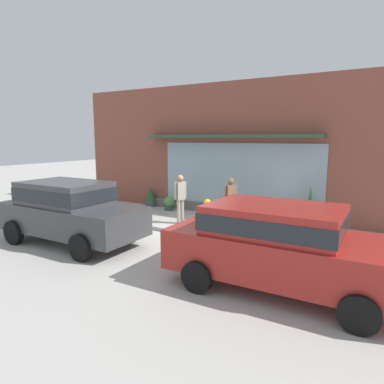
{
  "coord_description": "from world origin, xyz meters",
  "views": [
    {
      "loc": [
        5.4,
        -8.8,
        2.91
      ],
      "look_at": [
        -0.52,
        1.2,
        1.07
      ],
      "focal_mm": 32.07,
      "sensor_mm": 36.0,
      "label": 1
    }
  ],
  "objects_px": {
    "fire_hydrant": "(207,213)",
    "potted_plant_low_front": "(310,207)",
    "potted_plant_corner_tall": "(260,212)",
    "pedestrian_passerby": "(180,195)",
    "parked_car_dark_gray": "(69,209)",
    "potted_plant_window_left": "(283,210)",
    "potted_plant_by_entrance": "(151,197)",
    "potted_plant_doorstep": "(169,203)",
    "parked_car_red": "(281,243)",
    "pedestrian_with_handbag": "(230,198)"
  },
  "relations": [
    {
      "from": "potted_plant_low_front",
      "to": "potted_plant_doorstep",
      "type": "relative_size",
      "value": 2.38
    },
    {
      "from": "parked_car_red",
      "to": "potted_plant_corner_tall",
      "type": "relative_size",
      "value": 8.09
    },
    {
      "from": "fire_hydrant",
      "to": "parked_car_dark_gray",
      "type": "bearing_deg",
      "value": -125.41
    },
    {
      "from": "pedestrian_passerby",
      "to": "potted_plant_by_entrance",
      "type": "relative_size",
      "value": 2.04
    },
    {
      "from": "pedestrian_with_handbag",
      "to": "potted_plant_by_entrance",
      "type": "xyz_separation_m",
      "value": [
        -4.33,
        1.38,
        -0.54
      ]
    },
    {
      "from": "fire_hydrant",
      "to": "potted_plant_window_left",
      "type": "xyz_separation_m",
      "value": [
        1.99,
        1.83,
        -0.02
      ]
    },
    {
      "from": "fire_hydrant",
      "to": "potted_plant_window_left",
      "type": "relative_size",
      "value": 1.21
    },
    {
      "from": "pedestrian_passerby",
      "to": "parked_car_dark_gray",
      "type": "xyz_separation_m",
      "value": [
        -1.49,
        -3.39,
        -0.01
      ]
    },
    {
      "from": "parked_car_dark_gray",
      "to": "potted_plant_window_left",
      "type": "bearing_deg",
      "value": 49.49
    },
    {
      "from": "potted_plant_doorstep",
      "to": "potted_plant_by_entrance",
      "type": "bearing_deg",
      "value": 164.33
    },
    {
      "from": "parked_car_red",
      "to": "potted_plant_corner_tall",
      "type": "bearing_deg",
      "value": 112.66
    },
    {
      "from": "parked_car_dark_gray",
      "to": "parked_car_red",
      "type": "relative_size",
      "value": 0.95
    },
    {
      "from": "potted_plant_by_entrance",
      "to": "parked_car_dark_gray",
      "type": "bearing_deg",
      "value": -76.76
    },
    {
      "from": "fire_hydrant",
      "to": "parked_car_red",
      "type": "xyz_separation_m",
      "value": [
        3.44,
        -3.45,
        0.46
      ]
    },
    {
      "from": "parked_car_dark_gray",
      "to": "potted_plant_doorstep",
      "type": "bearing_deg",
      "value": 90.47
    },
    {
      "from": "potted_plant_by_entrance",
      "to": "potted_plant_window_left",
      "type": "relative_size",
      "value": 1.07
    },
    {
      "from": "parked_car_dark_gray",
      "to": "potted_plant_corner_tall",
      "type": "distance_m",
      "value": 6.52
    },
    {
      "from": "fire_hydrant",
      "to": "potted_plant_window_left",
      "type": "distance_m",
      "value": 2.7
    },
    {
      "from": "potted_plant_window_left",
      "to": "pedestrian_with_handbag",
      "type": "bearing_deg",
      "value": -135.83
    },
    {
      "from": "fire_hydrant",
      "to": "pedestrian_passerby",
      "type": "xyz_separation_m",
      "value": [
        -0.99,
        -0.1,
        0.51
      ]
    },
    {
      "from": "fire_hydrant",
      "to": "potted_plant_corner_tall",
      "type": "bearing_deg",
      "value": 57.91
    },
    {
      "from": "parked_car_dark_gray",
      "to": "potted_plant_window_left",
      "type": "xyz_separation_m",
      "value": [
        4.47,
        5.32,
        -0.51
      ]
    },
    {
      "from": "parked_car_red",
      "to": "pedestrian_passerby",
      "type": "bearing_deg",
      "value": 142.41
    },
    {
      "from": "pedestrian_passerby",
      "to": "potted_plant_window_left",
      "type": "height_order",
      "value": "pedestrian_passerby"
    },
    {
      "from": "fire_hydrant",
      "to": "potted_plant_low_front",
      "type": "bearing_deg",
      "value": 31.8
    },
    {
      "from": "fire_hydrant",
      "to": "parked_car_dark_gray",
      "type": "height_order",
      "value": "parked_car_dark_gray"
    },
    {
      "from": "parked_car_dark_gray",
      "to": "potted_plant_doorstep",
      "type": "height_order",
      "value": "parked_car_dark_gray"
    },
    {
      "from": "fire_hydrant",
      "to": "potted_plant_by_entrance",
      "type": "xyz_separation_m",
      "value": [
        -3.74,
        1.85,
        -0.08
      ]
    },
    {
      "from": "potted_plant_corner_tall",
      "to": "potted_plant_doorstep",
      "type": "distance_m",
      "value": 3.75
    },
    {
      "from": "potted_plant_window_left",
      "to": "parked_car_red",
      "type": "bearing_deg",
      "value": -74.65
    },
    {
      "from": "potted_plant_by_entrance",
      "to": "potted_plant_window_left",
      "type": "bearing_deg",
      "value": -0.25
    },
    {
      "from": "parked_car_red",
      "to": "potted_plant_window_left",
      "type": "height_order",
      "value": "parked_car_red"
    },
    {
      "from": "parked_car_red",
      "to": "pedestrian_with_handbag",
      "type": "bearing_deg",
      "value": 125.56
    },
    {
      "from": "pedestrian_with_handbag",
      "to": "pedestrian_passerby",
      "type": "height_order",
      "value": "pedestrian_passerby"
    },
    {
      "from": "fire_hydrant",
      "to": "potted_plant_low_front",
      "type": "xyz_separation_m",
      "value": [
        2.88,
        1.79,
        0.19
      ]
    },
    {
      "from": "pedestrian_with_handbag",
      "to": "pedestrian_passerby",
      "type": "xyz_separation_m",
      "value": [
        -1.58,
        -0.57,
        0.04
      ]
    },
    {
      "from": "potted_plant_by_entrance",
      "to": "potted_plant_doorstep",
      "type": "height_order",
      "value": "potted_plant_by_entrance"
    },
    {
      "from": "potted_plant_by_entrance",
      "to": "pedestrian_with_handbag",
      "type": "bearing_deg",
      "value": -17.73
    },
    {
      "from": "potted_plant_low_front",
      "to": "potted_plant_window_left",
      "type": "relative_size",
      "value": 1.78
    },
    {
      "from": "parked_car_red",
      "to": "potted_plant_low_front",
      "type": "height_order",
      "value": "parked_car_red"
    },
    {
      "from": "potted_plant_low_front",
      "to": "potted_plant_window_left",
      "type": "xyz_separation_m",
      "value": [
        -0.89,
        0.04,
        -0.2
      ]
    },
    {
      "from": "fire_hydrant",
      "to": "parked_car_dark_gray",
      "type": "distance_m",
      "value": 4.31
    },
    {
      "from": "potted_plant_low_front",
      "to": "potted_plant_doorstep",
      "type": "height_order",
      "value": "potted_plant_low_front"
    },
    {
      "from": "parked_car_red",
      "to": "parked_car_dark_gray",
      "type": "bearing_deg",
      "value": 179.93
    },
    {
      "from": "pedestrian_with_handbag",
      "to": "potted_plant_by_entrance",
      "type": "distance_m",
      "value": 4.58
    },
    {
      "from": "fire_hydrant",
      "to": "pedestrian_with_handbag",
      "type": "height_order",
      "value": "pedestrian_with_handbag"
    },
    {
      "from": "fire_hydrant",
      "to": "potted_plant_low_front",
      "type": "height_order",
      "value": "potted_plant_low_front"
    },
    {
      "from": "potted_plant_corner_tall",
      "to": "potted_plant_window_left",
      "type": "height_order",
      "value": "potted_plant_window_left"
    },
    {
      "from": "potted_plant_window_left",
      "to": "potted_plant_doorstep",
      "type": "xyz_separation_m",
      "value": [
        -4.55,
        -0.3,
        -0.16
      ]
    },
    {
      "from": "fire_hydrant",
      "to": "pedestrian_passerby",
      "type": "relative_size",
      "value": 0.55
    }
  ]
}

